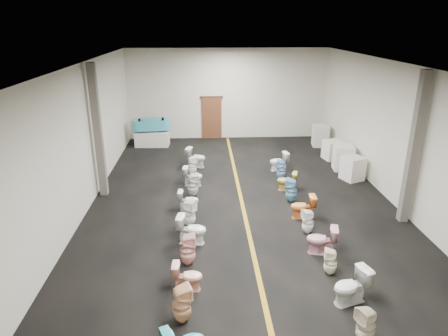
{
  "coord_description": "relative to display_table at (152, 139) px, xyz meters",
  "views": [
    {
      "loc": [
        -1.25,
        -12.06,
        5.7
      ],
      "look_at": [
        -0.55,
        1.0,
        0.88
      ],
      "focal_mm": 32.0,
      "sensor_mm": 36.0,
      "label": 1
    }
  ],
  "objects": [
    {
      "name": "floor",
      "position": [
        3.73,
        -6.75,
        -0.35
      ],
      "size": [
        16.0,
        16.0,
        0.0
      ],
      "primitive_type": "plane",
      "color": "black",
      "rests_on": "ground"
    },
    {
      "name": "ceiling",
      "position": [
        3.73,
        -6.75,
        4.15
      ],
      "size": [
        16.0,
        16.0,
        0.0
      ],
      "primitive_type": "plane",
      "rotation": [
        3.14,
        0.0,
        0.0
      ],
      "color": "black",
      "rests_on": "ground"
    },
    {
      "name": "wall_back",
      "position": [
        3.73,
        1.25,
        1.9
      ],
      "size": [
        10.0,
        0.0,
        10.0
      ],
      "primitive_type": "plane",
      "rotation": [
        1.57,
        0.0,
        0.0
      ],
      "color": "beige",
      "rests_on": "ground"
    },
    {
      "name": "wall_front",
      "position": [
        3.73,
        -14.75,
        1.9
      ],
      "size": [
        10.0,
        0.0,
        10.0
      ],
      "primitive_type": "plane",
      "rotation": [
        -1.57,
        0.0,
        0.0
      ],
      "color": "beige",
      "rests_on": "ground"
    },
    {
      "name": "wall_left",
      "position": [
        -1.27,
        -6.75,
        1.9
      ],
      "size": [
        0.0,
        16.0,
        16.0
      ],
      "primitive_type": "plane",
      "rotation": [
        1.57,
        0.0,
        1.57
      ],
      "color": "beige",
      "rests_on": "ground"
    },
    {
      "name": "wall_right",
      "position": [
        8.73,
        -6.75,
        1.9
      ],
      "size": [
        0.0,
        16.0,
        16.0
      ],
      "primitive_type": "plane",
      "rotation": [
        1.57,
        0.0,
        -1.57
      ],
      "color": "beige",
      "rests_on": "ground"
    },
    {
      "name": "aisle_stripe",
      "position": [
        3.73,
        -6.75,
        -0.35
      ],
      "size": [
        0.12,
        15.6,
        0.01
      ],
      "primitive_type": "cube",
      "color": "#996C16",
      "rests_on": "floor"
    },
    {
      "name": "back_door",
      "position": [
        2.93,
        1.19,
        0.7
      ],
      "size": [
        1.0,
        0.1,
        2.1
      ],
      "primitive_type": "cube",
      "color": "#562D19",
      "rests_on": "floor"
    },
    {
      "name": "door_frame",
      "position": [
        2.93,
        1.2,
        1.77
      ],
      "size": [
        1.15,
        0.08,
        0.1
      ],
      "primitive_type": "cube",
      "color": "#331C11",
      "rests_on": "back_door"
    },
    {
      "name": "column_left",
      "position": [
        -1.02,
        -5.75,
        1.9
      ],
      "size": [
        0.25,
        0.25,
        4.5
      ],
      "primitive_type": "cube",
      "color": "#59544C",
      "rests_on": "floor"
    },
    {
      "name": "column_right",
      "position": [
        8.48,
        -8.25,
        1.9
      ],
      "size": [
        0.25,
        0.25,
        4.5
      ],
      "primitive_type": "cube",
      "color": "#59544C",
      "rests_on": "floor"
    },
    {
      "name": "display_table",
      "position": [
        0.0,
        0.0,
        0.0
      ],
      "size": [
        1.63,
        0.87,
        0.71
      ],
      "primitive_type": "cube",
      "rotation": [
        0.0,
        0.0,
        -0.05
      ],
      "color": "silver",
      "rests_on": "floor"
    },
    {
      "name": "bathtub",
      "position": [
        0.0,
        0.0,
        0.72
      ],
      "size": [
        1.85,
        0.81,
        0.55
      ],
      "rotation": [
        0.0,
        0.0,
        0.13
      ],
      "color": "teal",
      "rests_on": "display_table"
    },
    {
      "name": "appliance_crate_a",
      "position": [
        8.13,
        -4.88,
        0.09
      ],
      "size": [
        0.91,
        0.91,
        0.9
      ],
      "primitive_type": "cube",
      "rotation": [
        0.0,
        0.0,
        0.39
      ],
      "color": "silver",
      "rests_on": "floor"
    },
    {
      "name": "appliance_crate_b",
      "position": [
        8.13,
        -3.78,
        0.15
      ],
      "size": [
        0.82,
        0.82,
        1.01
      ],
      "primitive_type": "cube",
      "rotation": [
        0.0,
        0.0,
        -0.13
      ],
      "color": "white",
      "rests_on": "floor"
    },
    {
      "name": "appliance_crate_c",
      "position": [
        8.13,
        -2.47,
        0.06
      ],
      "size": [
        0.86,
        0.86,
        0.83
      ],
      "primitive_type": "cube",
      "rotation": [
        0.0,
        0.0,
        0.2
      ],
      "color": "silver",
      "rests_on": "floor"
    },
    {
      "name": "appliance_crate_d",
      "position": [
        8.13,
        -0.48,
        0.16
      ],
      "size": [
        0.79,
        0.79,
        1.02
      ],
      "primitive_type": "cube",
      "rotation": [
        0.0,
        0.0,
        -0.11
      ],
      "color": "silver",
      "rests_on": "floor"
    },
    {
      "name": "toilet_left_1",
      "position": [
        1.98,
        -12.28,
        0.06
      ],
      "size": [
        0.49,
        0.49,
        0.83
      ],
      "primitive_type": "imported",
      "rotation": [
        0.0,
        0.0,
        1.94
      ],
      "color": "#EAB486",
      "rests_on": "floor"
    },
    {
      "name": "toilet_left_2",
      "position": [
        2.07,
        -11.25,
        -0.01
      ],
      "size": [
        0.69,
        0.41,
        0.68
      ],
      "primitive_type": "imported",
      "rotation": [
        0.0,
        0.0,
        1.52
      ],
      "color": "#F7B39A",
      "rests_on": "floor"
    },
    {
      "name": "toilet_left_3",
      "position": [
        2.04,
        -10.27,
        0.07
      ],
      "size": [
        0.42,
        0.41,
        0.85
      ],
      "primitive_type": "imported",
      "rotation": [
        0.0,
        0.0,
        1.64
      ],
      "color": "beige",
      "rests_on": "floor"
    },
    {
      "name": "toilet_left_4",
      "position": [
        2.12,
        -9.22,
        0.05
      ],
      "size": [
        0.86,
        0.59,
        0.81
      ],
      "primitive_type": "imported",
      "rotation": [
        0.0,
        0.0,
        1.39
      ],
      "color": "white",
      "rests_on": "floor"
    },
    {
      "name": "toilet_left_5",
      "position": [
        2.01,
        -8.28,
        0.07
      ],
      "size": [
        0.51,
        0.51,
        0.85
      ],
      "primitive_type": "imported",
      "rotation": [
        0.0,
        0.0,
        1.16
      ],
      "color": "white",
      "rests_on": "floor"
    },
    {
      "name": "toilet_left_6",
      "position": [
        1.96,
        -7.19,
        -0.02
      ],
      "size": [
        0.68,
        0.42,
        0.67
      ],
      "primitive_type": "imported",
      "rotation": [
        0.0,
        0.0,
        1.51
      ],
      "color": "silver",
      "rests_on": "floor"
    },
    {
      "name": "toilet_left_7",
      "position": [
        2.09,
        -6.13,
        0.06
      ],
      "size": [
        0.43,
        0.43,
        0.83
      ],
      "primitive_type": "imported",
      "rotation": [
        0.0,
        0.0,
        1.72
      ],
      "color": "silver",
      "rests_on": "floor"
    },
    {
      "name": "toilet_left_8",
      "position": [
        2.06,
        -5.15,
        0.01
      ],
      "size": [
        0.76,
        0.49,
        0.72
      ],
      "primitive_type": "imported",
      "rotation": [
        0.0,
        0.0,
        1.44
      ],
      "color": "silver",
      "rests_on": "floor"
    },
    {
      "name": "toilet_left_9",
      "position": [
        2.02,
        -4.09,
        0.03
      ],
      "size": [
        0.45,
        0.45,
        0.77
      ],
      "primitive_type": "imported",
      "rotation": [
        0.0,
        0.0,
        1.92
      ],
      "color": "white",
      "rests_on": "floor"
    },
    {
      "name": "toilet_left_10",
      "position": [
        2.15,
        -3.14,
        0.05
      ],
      "size": [
        0.9,
        0.69,
        0.81
      ],
      "primitive_type": "imported",
      "rotation": [
        0.0,
        0.0,
        1.23
      ],
      "color": "silver",
      "rests_on": "floor"
    },
    {
      "name": "toilet_right_0",
      "position": [
        5.43,
        -13.01,
        0.03
      ],
      "size": [
        0.47,
        0.46,
        0.77
      ],
      "primitive_type": "imported",
      "rotation": [
        0.0,
        0.0,
        -1.16
      ],
      "color": "beige",
      "rests_on": "floor"
    },
    {
      "name": "toilet_right_1",
      "position": [
        5.56,
        -11.89,
        0.05
      ],
      "size": [
        0.9,
        0.69,
        0.82
      ],
      "primitive_type": "imported",
      "rotation": [
        0.0,
        0.0,
        -1.25
      ],
      "color": "silver",
      "rests_on": "floor"
    },
    {
      "name": "toilet_right_2",
      "position": [
        5.44,
        -10.86,
        -0.02
      ],
      "size": [
        0.38,
        0.37,
        0.68
      ],
      "primitive_type": "imported",
      "rotation": [
        0.0,
        0.0,
        -1.81
      ],
      "color": "#F3EDC4",
      "rests_on": "floor"
    },
    {
      "name": "toilet_right_3",
      "position": [
        5.48,
        -9.94,
        0.04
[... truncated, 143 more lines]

